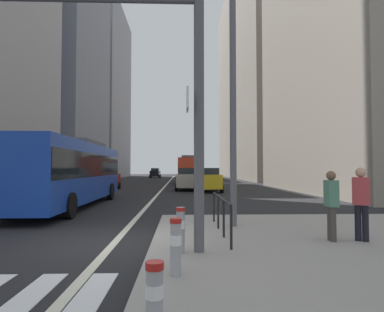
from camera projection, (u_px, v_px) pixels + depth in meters
The scene contains 23 objects.
ground_plane at pixel (161, 190), 28.28m from camera, with size 160.00×160.00×0.00m, color black.
median_island at pixel (346, 248), 7.49m from camera, with size 9.00×10.00×0.15m, color gray.
lane_centre_line at pixel (166, 185), 38.27m from camera, with size 0.20×80.00×0.01m, color beige.
office_tower_left_mid at pixel (58, 54), 46.73m from camera, with size 11.05×17.84×36.55m, color slate.
office_tower_left_far at pixel (99, 93), 70.44m from camera, with size 10.24×22.59×36.25m, color gray.
office_tower_right_near at pixel (364, 11), 27.33m from camera, with size 11.80×21.36×30.22m, color gray.
office_tower_right_mid at pixel (276, 40), 52.41m from camera, with size 10.67×17.68×45.17m, color gray.
office_tower_right_far at pixel (247, 89), 75.89m from camera, with size 10.75×19.94×40.55m, color gray.
city_bus_blue_oncoming at pixel (71, 170), 16.14m from camera, with size 2.79×11.77×3.40m.
city_bus_red_receding at pixel (189, 169), 40.67m from camera, with size 2.75×11.33×3.40m.
city_bus_red_distant at pixel (192, 169), 61.15m from camera, with size 2.86×11.47×3.40m.
car_oncoming_mid at pixel (106, 179), 28.83m from camera, with size 2.11×4.26×1.94m.
car_receding_near at pixel (208, 180), 26.75m from camera, with size 2.13×4.48×1.94m.
car_receding_far at pixel (187, 179), 28.72m from camera, with size 2.14×4.61×1.94m.
car_oncoming_far at pixel (155, 173), 66.00m from camera, with size 2.11×4.59×1.94m.
traffic_signal_gantry at pixel (115, 67), 6.96m from camera, with size 5.51×0.65×6.00m.
street_lamp_post at pixel (233, 60), 10.15m from camera, with size 5.50×0.32×8.00m.
bollard_front at pixel (154, 296), 3.38m from camera, with size 0.20×0.20×0.79m.
bollard_left at pixel (176, 244), 5.37m from camera, with size 0.20×0.20×0.94m.
bollard_right at pixel (180, 227), 6.85m from camera, with size 0.20×0.20×0.94m.
pedestrian_railing at pixel (221, 207), 8.97m from camera, with size 0.06×3.78×0.98m.
pedestrian_waiting at pixel (361, 200), 7.94m from camera, with size 0.45×0.41×1.79m.
pedestrian_far at pixel (331, 202), 7.97m from camera, with size 0.26×0.39×1.70m.
Camera 1 is at (1.70, -8.45, 1.91)m, focal length 30.55 mm.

